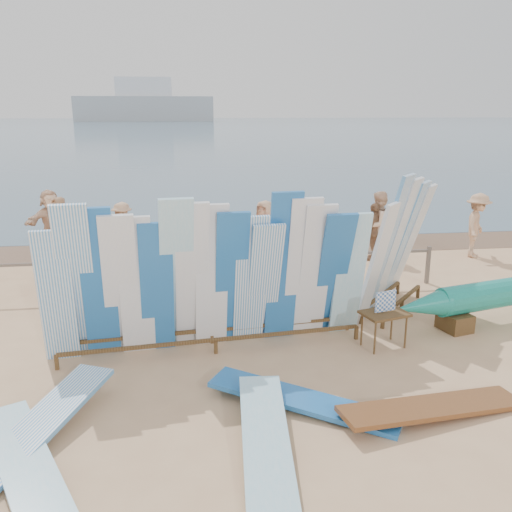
{
  "coord_description": "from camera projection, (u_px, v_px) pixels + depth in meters",
  "views": [
    {
      "loc": [
        0.38,
        -8.63,
        4.0
      ],
      "look_at": [
        1.78,
        2.03,
        1.08
      ],
      "focal_mm": 38.0,
      "sensor_mm": 36.0,
      "label": 1
    }
  ],
  "objects": [
    {
      "name": "ground",
      "position": [
        169.0,
        351.0,
        9.26
      ],
      "size": [
        160.0,
        160.0,
        0.0
      ],
      "primitive_type": "plane",
      "color": "tan",
      "rests_on": "ground"
    },
    {
      "name": "ocean",
      "position": [
        181.0,
        126.0,
        131.72
      ],
      "size": [
        320.0,
        240.0,
        0.02
      ],
      "primitive_type": "cube",
      "color": "#425E75",
      "rests_on": "ground"
    },
    {
      "name": "wet_sand_strip",
      "position": [
        175.0,
        248.0,
        16.15
      ],
      "size": [
        40.0,
        2.6,
        0.01
      ],
      "primitive_type": "cube",
      "color": "brown",
      "rests_on": "ground"
    },
    {
      "name": "distant_ship",
      "position": [
        145.0,
        105.0,
        178.57
      ],
      "size": [
        45.0,
        8.0,
        14.0
      ],
      "color": "#999EA3",
      "rests_on": "ocean"
    },
    {
      "name": "fence",
      "position": [
        171.0,
        267.0,
        11.97
      ],
      "size": [
        12.08,
        0.08,
        0.9
      ],
      "color": "#6D5E52",
      "rests_on": "ground"
    },
    {
      "name": "main_surfboard_rack",
      "position": [
        212.0,
        281.0,
        9.06
      ],
      "size": [
        5.52,
        1.31,
        2.72
      ],
      "rotation": [
        0.0,
        0.0,
        0.1
      ],
      "color": "brown",
      "rests_on": "ground"
    },
    {
      "name": "side_surfboard_rack",
      "position": [
        395.0,
        249.0,
        10.85
      ],
      "size": [
        2.17,
        2.32,
        2.85
      ],
      "rotation": [
        0.0,
        0.0,
        0.85
      ],
      "color": "brown",
      "rests_on": "ground"
    },
    {
      "name": "vendor_table",
      "position": [
        384.0,
        328.0,
        9.36
      ],
      "size": [
        0.88,
        0.72,
        1.02
      ],
      "rotation": [
        0.0,
        0.0,
        0.27
      ],
      "color": "brown",
      "rests_on": "ground"
    },
    {
      "name": "flat_board_d",
      "position": [
        303.0,
        407.0,
        7.52
      ],
      "size": [
        2.59,
        1.89,
        0.22
      ],
      "primitive_type": "cube",
      "rotation": [
        0.06,
        0.0,
        1.02
      ],
      "color": "#2469B4",
      "rests_on": "ground"
    },
    {
      "name": "flat_board_a",
      "position": [
        29.0,
        478.0,
        6.08
      ],
      "size": [
        1.72,
        2.66,
        0.24
      ],
      "primitive_type": "cube",
      "rotation": [
        0.06,
        0.0,
        0.47
      ],
      "color": "#91D2E9",
      "rests_on": "ground"
    },
    {
      "name": "flat_board_e",
      "position": [
        39.0,
        441.0,
        6.75
      ],
      "size": [
        1.63,
        2.68,
        0.38
      ],
      "primitive_type": "cube",
      "rotation": [
        0.12,
        0.0,
        -0.43
      ],
      "color": "white",
      "rests_on": "ground"
    },
    {
      "name": "flat_board_c",
      "position": [
        433.0,
        415.0,
        7.32
      ],
      "size": [
        2.76,
        1.06,
        0.25
      ],
      "primitive_type": "cube",
      "rotation": [
        0.07,
        0.0,
        1.76
      ],
      "color": "brown",
      "rests_on": "ground"
    },
    {
      "name": "flat_board_b",
      "position": [
        266.0,
        457.0,
        6.44
      ],
      "size": [
        0.76,
        2.73,
        0.36
      ],
      "primitive_type": "cube",
      "rotation": [
        0.11,
        0.0,
        -0.07
      ],
      "color": "#91D2E9",
      "rests_on": "ground"
    },
    {
      "name": "beach_chair_left",
      "position": [
        221.0,
        274.0,
        12.69
      ],
      "size": [
        0.7,
        0.71,
        0.89
      ],
      "rotation": [
        0.0,
        0.0,
        -0.27
      ],
      "color": "red",
      "rests_on": "ground"
    },
    {
      "name": "beach_chair_right",
      "position": [
        270.0,
        270.0,
        13.11
      ],
      "size": [
        0.71,
        0.71,
        0.79
      ],
      "rotation": [
        0.0,
        0.0,
        0.62
      ],
      "color": "red",
      "rests_on": "ground"
    },
    {
      "name": "stroller",
      "position": [
        221.0,
        259.0,
        13.21
      ],
      "size": [
        0.68,
        0.9,
        1.16
      ],
      "rotation": [
        0.0,
        0.0,
        0.12
      ],
      "color": "red",
      "rests_on": "ground"
    },
    {
      "name": "beachgoer_5",
      "position": [
        190.0,
        234.0,
        14.47
      ],
      "size": [
        0.69,
        1.47,
        1.53
      ],
      "primitive_type": "imported",
      "rotation": [
        0.0,
        0.0,
        1.4
      ],
      "color": "beige",
      "rests_on": "ground"
    },
    {
      "name": "beachgoer_extra_0",
      "position": [
        477.0,
        225.0,
        14.95
      ],
      "size": [
        1.08,
        1.21,
        1.79
      ],
      "primitive_type": "imported",
      "rotation": [
        0.0,
        0.0,
        0.92
      ],
      "color": "tan",
      "rests_on": "ground"
    },
    {
      "name": "beachgoer_11",
      "position": [
        51.0,
        221.0,
        15.39
      ],
      "size": [
        1.64,
        1.53,
        1.83
      ],
      "primitive_type": "imported",
      "rotation": [
        0.0,
        0.0,
        0.72
      ],
      "color": "beige",
      "rests_on": "ground"
    },
    {
      "name": "beachgoer_10",
      "position": [
        374.0,
        232.0,
        14.68
      ],
      "size": [
        0.94,
        0.93,
        1.58
      ],
      "primitive_type": "imported",
      "rotation": [
        0.0,
        0.0,
        3.92
      ],
      "color": "#8C6042",
      "rests_on": "ground"
    },
    {
      "name": "beachgoer_6",
      "position": [
        265.0,
        233.0,
        14.25
      ],
      "size": [
        0.86,
        0.89,
        1.71
      ],
      "primitive_type": "imported",
      "rotation": [
        0.0,
        0.0,
        5.45
      ],
      "color": "tan",
      "rests_on": "ground"
    },
    {
      "name": "beachgoer_1",
      "position": [
        60.0,
        234.0,
        13.65
      ],
      "size": [
        0.62,
        0.78,
        1.89
      ],
      "primitive_type": "imported",
      "rotation": [
        0.0,
        0.0,
        5.12
      ],
      "color": "#8C6042",
      "rests_on": "ground"
    },
    {
      "name": "beachgoer_3",
      "position": [
        123.0,
        230.0,
        14.95
      ],
      "size": [
        0.79,
        1.08,
        1.55
      ],
      "primitive_type": "imported",
      "rotation": [
        0.0,
        0.0,
        1.15
      ],
      "color": "tan",
      "rests_on": "ground"
    },
    {
      "name": "beachgoer_8",
      "position": [
        378.0,
        226.0,
        14.72
      ],
      "size": [
        1.01,
        0.83,
        1.88
      ],
      "primitive_type": "imported",
      "rotation": [
        0.0,
        0.0,
        3.66
      ],
      "color": "beige",
      "rests_on": "ground"
    }
  ]
}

